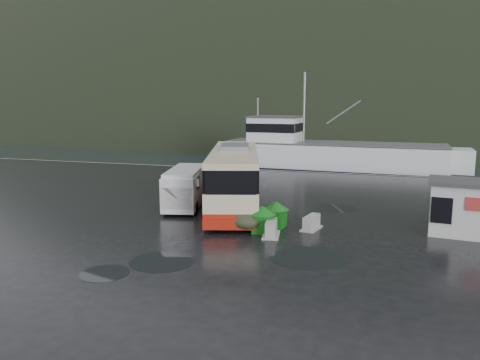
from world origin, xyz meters
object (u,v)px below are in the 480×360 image
(white_van, at_px, (186,207))
(waste_bin_right, at_px, (276,227))
(dome_tent, at_px, (247,228))
(coach_bus, at_px, (234,205))
(ticket_kiosk, at_px, (463,234))
(jersey_barrier_a, at_px, (271,236))
(waste_bin_left, at_px, (262,232))
(jersey_barrier_b, at_px, (311,229))
(fishing_trawler, at_px, (332,162))

(white_van, xyz_separation_m, waste_bin_right, (6.53, -3.12, 0.00))
(white_van, bearing_deg, waste_bin_right, -38.56)
(white_van, height_order, dome_tent, white_van)
(coach_bus, relative_size, white_van, 2.29)
(waste_bin_right, xyz_separation_m, ticket_kiosk, (9.35, 1.42, 0.00))
(ticket_kiosk, bearing_deg, white_van, -179.35)
(coach_bus, bearing_deg, jersey_barrier_a, -73.98)
(waste_bin_left, height_order, jersey_barrier_a, waste_bin_left)
(coach_bus, bearing_deg, jersey_barrier_b, -54.05)
(jersey_barrier_a, bearing_deg, waste_bin_left, 139.31)
(coach_bus, bearing_deg, waste_bin_right, -66.32)
(waste_bin_right, xyz_separation_m, fishing_trawler, (-0.10, 28.84, 0.00))
(coach_bus, relative_size, jersey_barrier_a, 8.48)
(ticket_kiosk, distance_m, jersey_barrier_b, 7.57)
(coach_bus, height_order, fishing_trawler, fishing_trawler)
(jersey_barrier_a, relative_size, fishing_trawler, 0.06)
(jersey_barrier_b, bearing_deg, jersey_barrier_a, -133.61)
(dome_tent, relative_size, jersey_barrier_b, 2.05)
(waste_bin_left, xyz_separation_m, jersey_barrier_b, (2.30, 1.33, 0.00))
(coach_bus, xyz_separation_m, dome_tent, (2.34, -5.15, 0.00))
(coach_bus, distance_m, waste_bin_right, 5.84)
(waste_bin_left, height_order, ticket_kiosk, ticket_kiosk)
(coach_bus, relative_size, waste_bin_right, 9.67)
(waste_bin_left, bearing_deg, dome_tent, 150.39)
(waste_bin_left, height_order, fishing_trawler, fishing_trawler)
(ticket_kiosk, bearing_deg, jersey_barrier_a, -154.41)
(white_van, distance_m, jersey_barrier_a, 8.25)
(jersey_barrier_b, bearing_deg, waste_bin_left, -150.05)
(waste_bin_left, distance_m, waste_bin_right, 1.29)
(coach_bus, relative_size, fishing_trawler, 0.48)
(white_van, bearing_deg, dome_tent, -49.43)
(waste_bin_left, bearing_deg, coach_bus, 120.20)
(waste_bin_left, xyz_separation_m, ticket_kiosk, (9.76, 2.64, 0.00))
(dome_tent, height_order, jersey_barrier_b, dome_tent)
(waste_bin_right, bearing_deg, jersey_barrier_a, -84.72)
(waste_bin_left, relative_size, fishing_trawler, 0.05)
(jersey_barrier_a, xyz_separation_m, jersey_barrier_b, (1.73, 1.82, 0.00))
(white_van, height_order, jersey_barrier_a, white_van)
(dome_tent, xyz_separation_m, ticket_kiosk, (10.75, 2.08, 0.00))
(waste_bin_left, height_order, dome_tent, waste_bin_left)
(waste_bin_left, bearing_deg, waste_bin_right, 71.41)
(waste_bin_right, bearing_deg, ticket_kiosk, 8.61)
(fishing_trawler, bearing_deg, dome_tent, -89.31)
(white_van, bearing_deg, ticket_kiosk, -19.17)
(white_van, xyz_separation_m, fishing_trawler, (6.43, 25.72, 0.00))
(waste_bin_left, relative_size, ticket_kiosk, 0.39)
(white_van, bearing_deg, waste_bin_left, -48.41)
(coach_bus, xyz_separation_m, white_van, (-2.79, -1.37, 0.00))
(coach_bus, relative_size, ticket_kiosk, 3.84)
(ticket_kiosk, xyz_separation_m, jersey_barrier_b, (-7.46, -1.31, 0.00))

